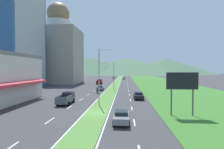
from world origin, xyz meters
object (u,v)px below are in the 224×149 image
Objects in this scene: street_lamp_near at (101,73)px; pickup_truck_1 at (100,82)px; car_0 at (121,117)px; car_4 at (139,95)px; street_lamp_mid at (112,74)px; motorcycle_rider at (97,90)px; car_3 at (124,78)px; car_1 at (100,88)px; billboard_roadside at (182,83)px; pickup_truck_0 at (66,98)px; car_2 at (114,78)px.

street_lamp_near reaches higher than pickup_truck_1.
car_0 is 18.05m from car_4.
street_lamp_mid reaches higher than motorcycle_rider.
car_3 is at bearing -5.52° from motorcycle_rider.
car_4 is 13.35m from motorcycle_rider.
car_3 is (6.86, 62.09, 0.01)m from car_1.
street_lamp_near is at bearing -172.08° from car_1.
street_lamp_mid reaches higher than car_0.
car_1 is at bearing 1.67° from motorcycle_rider.
car_3 is (-8.19, 91.49, -3.62)m from billboard_roadside.
street_lamp_near is 8.02m from pickup_truck_0.
car_3 is 39.67m from pickup_truck_1.
car_4 is (10.40, -84.27, -0.03)m from car_2.
motorcycle_rider is (-3.01, 16.20, -4.87)m from street_lamp_near.
billboard_roadside is 20.06m from pickup_truck_0.
pickup_truck_0 is 1.00× the size of pickup_truck_1.
pickup_truck_1 is 2.70× the size of motorcycle_rider.
motorcycle_rider reaches higher than car_1.
motorcycle_rider is at bearing -173.00° from pickup_truck_1.
car_1 is at bearing -6.30° from car_3.
car_2 is at bearing -176.01° from car_0.
street_lamp_mid is 68.84m from car_2.
motorcycle_rider is at bearing -130.86° from car_4.
car_1 is at bearing -178.53° from street_lamp_mid.
pickup_truck_1 reaches higher than car_3.
car_2 is (-3.77, 68.61, -4.23)m from street_lamp_mid.
car_3 is (3.66, 85.13, -4.88)m from street_lamp_near.
car_0 is at bearing -176.01° from car_2.
pickup_truck_0 is (-18.29, 7.53, -3.37)m from billboard_roadside.
car_4 is at bearing -67.08° from street_lamp_mid.
car_1 is (-3.21, 23.04, -4.88)m from street_lamp_near.
pickup_truck_1 reaches higher than car_2.
street_lamp_mid is at bearing -174.30° from car_0.
street_lamp_mid is at bearing 111.10° from billboard_roadside.
billboard_roadside is 1.46× the size of car_3.
street_lamp_mid is 1.85× the size of car_4.
pickup_truck_0 is at bearing -65.07° from car_4.
street_lamp_mid is 2.13× the size of car_3.
motorcycle_rider is at bearing -165.57° from car_0.
car_1 is 0.83× the size of pickup_truck_0.
pickup_truck_0 reaches higher than motorcycle_rider.
car_2 is at bearing 98.78° from billboard_roadside.
car_1 is at bearing -146.52° from car_4.
car_1 is 68.70m from car_2.
car_3 is (6.96, -6.61, -0.05)m from car_2.
car_1 is at bearing -171.49° from pickup_truck_1.
billboard_roadside reaches higher than car_2.
car_2 is 84.91m from car_4.
billboard_roadside is 9.65m from car_0.
car_0 is (3.81, -10.28, -4.88)m from street_lamp_near.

